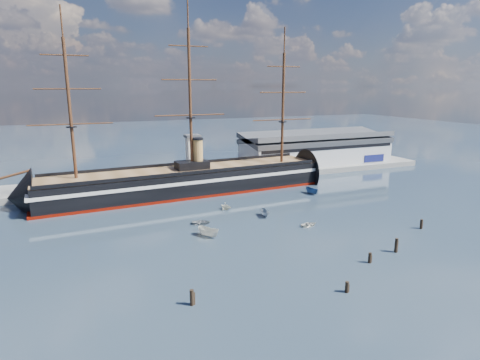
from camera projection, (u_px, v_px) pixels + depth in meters
name	position (u px, v px, depth m)	size (l,w,h in m)	color
ground	(216.00, 209.00, 110.66)	(600.00, 600.00, 0.00)	#213145
quay	(210.00, 179.00, 146.76)	(180.00, 18.00, 2.00)	slate
warehouse	(316.00, 148.00, 166.49)	(63.00, 21.00, 11.60)	#B7BABC
quay_tower	(193.00, 155.00, 139.22)	(5.00, 5.00, 15.00)	silver
warship	(181.00, 181.00, 125.94)	(113.31, 21.28, 53.94)	black
motorboat_a	(209.00, 237.00, 90.65)	(6.92, 2.54, 2.77)	silver
motorboat_b	(201.00, 224.00, 98.98)	(2.83, 1.13, 1.32)	gray
motorboat_c	(265.00, 216.00, 104.73)	(5.45, 2.00, 2.18)	slate
motorboat_d	(226.00, 209.00, 110.76)	(5.80, 2.51, 2.13)	beige
motorboat_e	(309.00, 226.00, 97.51)	(2.59, 1.04, 1.21)	silver
motorboat_f	(312.00, 194.00, 126.70)	(6.29, 2.30, 2.51)	navy
piling_near_left	(192.00, 305.00, 62.27)	(0.64, 0.64, 3.31)	black
piling_near_mid	(347.00, 292.00, 66.14)	(0.64, 0.64, 2.61)	black
piling_near_right	(396.00, 252.00, 82.14)	(0.64, 0.64, 3.71)	black
piling_far_right	(421.00, 229.00, 95.71)	(0.64, 0.64, 3.04)	black
piling_extra	(369.00, 263.00, 77.20)	(0.64, 0.64, 2.78)	black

